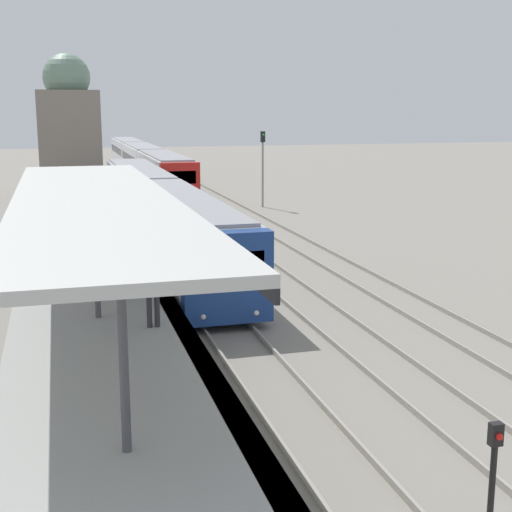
{
  "coord_description": "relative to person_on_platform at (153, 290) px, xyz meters",
  "views": [
    {
      "loc": [
        -4.63,
        -3.15,
        6.47
      ],
      "look_at": [
        1.62,
        19.27,
        1.64
      ],
      "focal_mm": 50.0,
      "sensor_mm": 36.0,
      "label": 1
    }
  ],
  "objects": [
    {
      "name": "signal_mast_far",
      "position": [
        10.96,
        27.84,
        1.23
      ],
      "size": [
        0.28,
        0.29,
        5.0
      ],
      "color": "gray",
      "rests_on": "ground_plane"
    },
    {
      "name": "train_far",
      "position": [
        5.68,
        50.41,
        -0.21
      ],
      "size": [
        2.65,
        42.52,
        3.08
      ],
      "color": "red",
      "rests_on": "ground_plane"
    },
    {
      "name": "person_on_platform",
      "position": [
        0.0,
        0.0,
        0.0
      ],
      "size": [
        0.4,
        0.4,
        1.66
      ],
      "color": "#2D2D33",
      "rests_on": "station_platform"
    },
    {
      "name": "platform_canopy",
      "position": [
        -1.28,
        1.3,
        2.2
      ],
      "size": [
        4.0,
        19.9,
        3.32
      ],
      "color": "beige",
      "rests_on": "station_platform"
    },
    {
      "name": "signal_post_near",
      "position": [
        3.99,
        -9.03,
        -0.79
      ],
      "size": [
        0.2,
        0.21,
        1.82
      ],
      "color": "black",
      "rests_on": "ground_plane"
    },
    {
      "name": "train_near",
      "position": [
        2.45,
        17.0,
        -0.2
      ],
      "size": [
        2.67,
        30.42,
        3.1
      ],
      "color": "navy",
      "rests_on": "ground_plane"
    },
    {
      "name": "distant_domed_building",
      "position": [
        -1.15,
        37.9,
        2.97
      ],
      "size": [
        4.47,
        4.47,
        10.44
      ],
      "color": "slate",
      "rests_on": "ground_plane"
    }
  ]
}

